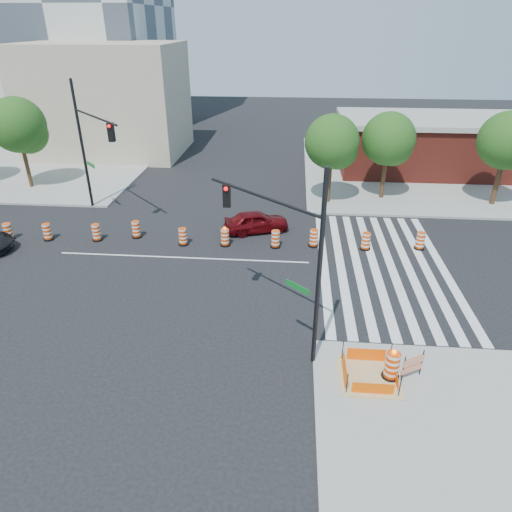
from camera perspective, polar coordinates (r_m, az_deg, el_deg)
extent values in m
plane|color=black|center=(25.72, -9.15, -0.20)|extent=(120.00, 120.00, 0.00)
cube|color=gray|center=(43.44, 21.04, 9.99)|extent=(22.00, 22.00, 0.15)
cube|color=gray|center=(48.13, -25.70, 10.69)|extent=(22.00, 22.00, 0.15)
cube|color=silver|center=(25.08, 8.45, -0.89)|extent=(0.45, 13.50, 0.01)
cube|color=silver|center=(25.16, 10.49, -0.96)|extent=(0.45, 13.50, 0.01)
cube|color=silver|center=(25.27, 12.52, -1.04)|extent=(0.45, 13.50, 0.01)
cube|color=silver|center=(25.42, 14.52, -1.11)|extent=(0.45, 13.50, 0.01)
cube|color=silver|center=(25.60, 16.50, -1.18)|extent=(0.45, 13.50, 0.01)
cube|color=silver|center=(25.80, 18.46, -1.25)|extent=(0.45, 13.50, 0.01)
cube|color=silver|center=(26.04, 20.38, -1.31)|extent=(0.45, 13.50, 0.01)
cube|color=silver|center=(26.30, 22.26, -1.38)|extent=(0.45, 13.50, 0.01)
cube|color=silver|center=(25.71, -9.15, -0.19)|extent=(14.00, 0.12, 0.01)
cube|color=tan|center=(17.74, 13.89, -14.41)|extent=(2.20, 2.20, 0.05)
cube|color=#FB5705|center=(16.91, 14.40, -15.79)|extent=(1.44, 0.02, 0.55)
cube|color=#FB5705|center=(18.25, 13.60, -11.95)|extent=(1.44, 0.02, 0.55)
cube|color=#FB5705|center=(17.44, 10.98, -13.79)|extent=(0.02, 1.44, 0.55)
cube|color=#FB5705|center=(17.75, 16.93, -13.77)|extent=(0.02, 1.44, 0.55)
cylinder|color=black|center=(16.66, 11.31, -15.36)|extent=(0.04, 0.04, 0.90)
cylinder|color=black|center=(16.98, 17.57, -15.31)|extent=(0.04, 0.04, 0.90)
cylinder|color=black|center=(18.02, 10.78, -11.49)|extent=(0.04, 0.04, 0.90)
cylinder|color=black|center=(18.32, 16.49, -11.52)|extent=(0.04, 0.04, 0.90)
cube|color=maroon|center=(42.94, 21.49, 12.55)|extent=(16.00, 8.00, 4.20)
cube|color=gray|center=(42.49, 22.04, 15.53)|extent=(16.50, 8.50, 0.40)
cube|color=tan|center=(48.07, -18.10, 18.06)|extent=(14.00, 10.00, 10.00)
imported|color=#53070A|center=(28.31, 0.04, 4.33)|extent=(4.25, 2.80, 1.35)
cylinder|color=black|center=(15.95, 7.90, -2.25)|extent=(0.17, 0.17, 7.60)
cylinder|color=black|center=(16.79, 0.74, 7.45)|extent=(4.35, 3.85, 0.11)
cube|color=black|center=(18.34, -3.68, 7.57)|extent=(0.30, 0.27, 0.95)
sphere|color=#FF0C0C|center=(18.06, -3.79, 8.37)|extent=(0.17, 0.17, 0.17)
cube|color=#0C591E|center=(16.94, 5.20, -3.90)|extent=(0.88, 0.78, 0.24)
cylinder|color=black|center=(33.18, -20.90, 12.76)|extent=(0.19, 0.19, 8.41)
cylinder|color=black|center=(29.80, -19.52, 16.07)|extent=(4.44, 4.65, 0.13)
cube|color=black|center=(27.86, -17.66, 14.53)|extent=(0.34, 0.29, 1.05)
sphere|color=#FF0C0C|center=(27.63, -17.91, 15.18)|extent=(0.19, 0.19, 0.19)
cube|color=#0C591E|center=(32.47, -19.95, 10.68)|extent=(0.90, 0.94, 0.26)
cylinder|color=black|center=(17.89, 16.40, -14.23)|extent=(0.65, 0.65, 0.11)
cylinder|color=#DC3D04|center=(17.55, 16.64, -12.91)|extent=(0.52, 0.52, 1.02)
sphere|color=#FF990C|center=(17.18, 16.90, -11.39)|extent=(0.17, 0.17, 0.17)
cube|color=#DC3D04|center=(17.65, 19.09, -12.31)|extent=(0.85, 0.50, 0.31)
cube|color=#DC3D04|center=(17.87, 18.92, -13.20)|extent=(0.85, 0.50, 0.24)
cylinder|color=black|center=(17.54, 17.93, -13.32)|extent=(0.04, 0.04, 1.11)
cylinder|color=black|center=(18.03, 20.00, -12.42)|extent=(0.04, 0.04, 1.11)
cylinder|color=#382314|center=(39.77, -26.82, 10.55)|extent=(0.29, 0.29, 4.34)
sphere|color=#134012|center=(39.21, -27.67, 14.30)|extent=(4.06, 4.06, 4.06)
sphere|color=#134012|center=(39.33, -26.67, 13.52)|extent=(2.98, 2.98, 2.98)
sphere|color=#134012|center=(39.32, -28.13, 13.61)|extent=(2.71, 2.71, 2.71)
cylinder|color=#382314|center=(32.92, 9.14, 9.75)|extent=(0.32, 0.32, 3.94)
sphere|color=#134012|center=(32.27, 9.47, 13.91)|extent=(3.69, 3.69, 3.69)
sphere|color=#134012|center=(32.75, 10.24, 12.93)|extent=(2.71, 2.71, 2.71)
sphere|color=#134012|center=(32.14, 8.71, 13.23)|extent=(2.46, 2.46, 2.46)
cylinder|color=#382314|center=(34.61, 15.70, 9.94)|extent=(0.30, 0.30, 3.93)
sphere|color=#134012|center=(34.00, 16.24, 13.88)|extent=(3.69, 3.69, 3.69)
sphere|color=#134012|center=(34.50, 16.81, 12.94)|extent=(2.70, 2.70, 2.70)
sphere|color=#134012|center=(33.83, 15.56, 13.26)|extent=(2.46, 2.46, 2.46)
cylinder|color=#382314|center=(36.19, 28.02, 8.64)|extent=(0.35, 0.35, 4.11)
sphere|color=#134012|center=(35.59, 28.94, 12.53)|extent=(3.86, 3.86, 3.86)
sphere|color=#134012|center=(36.24, 29.33, 11.59)|extent=(2.83, 2.83, 2.83)
sphere|color=#134012|center=(35.30, 28.26, 11.93)|extent=(2.57, 2.57, 2.57)
cylinder|color=black|center=(31.27, -28.39, 1.93)|extent=(0.60, 0.60, 0.10)
cylinder|color=#DC3D04|center=(31.09, -28.59, 2.76)|extent=(0.48, 0.48, 0.95)
cylinder|color=black|center=(30.17, -24.47, 1.96)|extent=(0.60, 0.60, 0.10)
cylinder|color=#DC3D04|center=(29.98, -24.65, 2.82)|extent=(0.48, 0.48, 0.95)
cylinder|color=black|center=(29.01, -19.18, 1.97)|extent=(0.60, 0.60, 0.10)
cylinder|color=#DC3D04|center=(28.81, -19.33, 2.87)|extent=(0.48, 0.48, 0.95)
cylinder|color=black|center=(28.73, -14.64, 2.40)|extent=(0.60, 0.60, 0.10)
cylinder|color=#DC3D04|center=(28.53, -14.76, 3.30)|extent=(0.48, 0.48, 0.95)
cylinder|color=black|center=(27.20, -9.05, 1.52)|extent=(0.60, 0.60, 0.10)
cylinder|color=#DC3D04|center=(26.99, -9.12, 2.48)|extent=(0.48, 0.48, 0.95)
cylinder|color=black|center=(26.83, -3.86, 1.45)|extent=(0.60, 0.60, 0.10)
cylinder|color=#DC3D04|center=(26.62, -3.89, 2.41)|extent=(0.48, 0.48, 0.95)
sphere|color=#FF990C|center=(26.39, -3.93, 3.50)|extent=(0.16, 0.16, 0.16)
cylinder|color=black|center=(26.59, 2.44, 1.23)|extent=(0.60, 0.60, 0.10)
cylinder|color=#DC3D04|center=(26.37, 2.46, 2.20)|extent=(0.48, 0.48, 0.95)
cylinder|color=black|center=(26.89, 7.16, 1.34)|extent=(0.60, 0.60, 0.10)
cylinder|color=#DC3D04|center=(26.67, 7.23, 2.31)|extent=(0.48, 0.48, 0.95)
cylinder|color=black|center=(27.05, 13.45, 0.93)|extent=(0.60, 0.60, 0.10)
cylinder|color=#DC3D04|center=(26.84, 13.57, 1.88)|extent=(0.48, 0.48, 0.95)
cylinder|color=black|center=(27.99, 19.69, 0.94)|extent=(0.60, 0.60, 0.10)
cylinder|color=#DC3D04|center=(27.78, 19.86, 1.87)|extent=(0.48, 0.48, 0.95)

